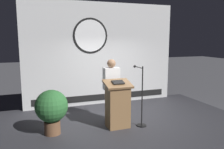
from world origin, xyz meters
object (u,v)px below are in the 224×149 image
podium (118,105)px  potted_plant (52,108)px  speaker_person (111,90)px  microphone_stand (141,104)px

podium → potted_plant: bearing=175.9°
podium → speaker_person: bearing=88.6°
speaker_person → potted_plant: 1.61m
microphone_stand → potted_plant: (-2.12, 0.20, 0.07)m
speaker_person → microphone_stand: (0.57, -0.57, -0.30)m
potted_plant → microphone_stand: bearing=-5.3°
microphone_stand → potted_plant: bearing=174.7°
podium → microphone_stand: size_ratio=0.78×
speaker_person → potted_plant: bearing=-166.6°
microphone_stand → podium: bearing=171.4°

